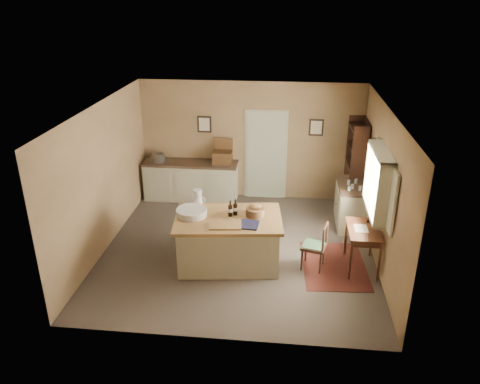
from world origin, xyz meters
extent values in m
plane|color=brown|center=(0.00, 0.00, 0.00)|extent=(5.00, 5.00, 0.00)
cube|color=#9C7A55|center=(0.00, 2.50, 1.35)|extent=(5.00, 0.10, 2.70)
cube|color=#9C7A55|center=(0.00, -2.50, 1.35)|extent=(5.00, 0.10, 2.70)
cube|color=#9C7A55|center=(-2.50, 0.00, 1.35)|extent=(0.10, 5.00, 2.70)
cube|color=#9C7A55|center=(2.50, 0.00, 1.35)|extent=(0.10, 5.00, 2.70)
plane|color=silver|center=(0.00, 0.00, 2.70)|extent=(5.00, 5.00, 0.00)
cube|color=#AEB599|center=(0.35, 2.47, 1.05)|extent=(0.97, 0.06, 2.11)
cube|color=black|center=(-1.05, 2.48, 1.72)|extent=(0.32, 0.02, 0.38)
cube|color=beige|center=(-1.05, 2.47, 1.72)|extent=(0.24, 0.01, 0.30)
cube|color=black|center=(1.45, 2.48, 1.72)|extent=(0.32, 0.02, 0.38)
cube|color=beige|center=(1.45, 2.47, 1.72)|extent=(0.24, 0.01, 0.30)
cube|color=#B6B294|center=(2.38, -0.20, 1.02)|extent=(0.25, 1.32, 0.06)
cube|color=#B6B294|center=(2.38, -0.20, 2.08)|extent=(0.25, 1.32, 0.06)
cube|color=white|center=(2.50, -0.20, 1.55)|extent=(0.01, 1.20, 1.00)
cube|color=#B6B294|center=(2.46, -1.02, 1.55)|extent=(0.04, 0.35, 1.00)
cube|color=#B6B294|center=(2.46, 0.62, 1.55)|extent=(0.04, 0.35, 1.00)
cube|color=#B6B294|center=(-0.13, -0.51, 0.42)|extent=(1.81, 1.25, 0.85)
cube|color=#A47C45|center=(-0.13, -0.51, 0.88)|extent=(1.95, 1.39, 0.06)
cylinder|color=white|center=(-0.77, -0.49, 0.96)|extent=(0.53, 0.53, 0.11)
cube|color=#A47C45|center=(-0.14, -0.80, 0.92)|extent=(0.57, 0.43, 0.03)
cube|color=black|center=(0.20, -0.75, 0.92)|extent=(0.46, 0.38, 0.02)
cylinder|color=brown|center=(0.33, -0.39, 0.98)|extent=(0.32, 0.32, 0.14)
cylinder|color=black|center=(-0.10, -0.44, 1.05)|extent=(0.07, 0.07, 0.29)
cylinder|color=black|center=(-0.02, -0.39, 1.05)|extent=(0.07, 0.07, 0.29)
cube|color=#B6B294|center=(-1.35, 2.20, 0.42)|extent=(2.12, 0.58, 0.85)
cube|color=#332319|center=(-1.35, 2.20, 0.88)|extent=(2.16, 0.61, 0.05)
cube|color=#482C16|center=(-0.61, 2.20, 1.04)|extent=(0.42, 0.32, 0.28)
cylinder|color=#59544F|center=(-2.09, 2.20, 0.99)|extent=(0.36, 0.36, 0.18)
cube|color=#4F1814|center=(1.75, -0.40, 0.00)|extent=(1.19, 1.66, 0.01)
cube|color=#3A1E11|center=(2.20, -0.40, 0.75)|extent=(0.55, 0.89, 0.03)
cube|color=#3A1E11|center=(2.20, -0.40, 0.68)|extent=(0.49, 0.83, 0.10)
cube|color=silver|center=(2.15, -0.40, 0.77)|extent=(0.22, 0.30, 0.01)
cylinder|color=black|center=(2.30, -0.15, 0.79)|extent=(0.05, 0.05, 0.05)
cylinder|color=#3A1E11|center=(1.97, -0.81, 0.36)|extent=(0.04, 0.04, 0.72)
cylinder|color=#3A1E11|center=(2.43, -0.81, 0.36)|extent=(0.04, 0.04, 0.72)
cylinder|color=#3A1E11|center=(1.97, 0.01, 0.36)|extent=(0.04, 0.04, 0.72)
cylinder|color=#3A1E11|center=(2.43, 0.01, 0.36)|extent=(0.04, 0.04, 0.72)
cube|color=#B6B294|center=(2.20, 1.25, 0.42)|extent=(0.58, 1.05, 0.85)
cube|color=#332319|center=(2.20, 1.25, 0.88)|extent=(0.61, 1.09, 0.05)
cylinder|color=silver|center=(2.17, 1.09, 0.95)|extent=(0.25, 0.25, 0.09)
cube|color=black|center=(2.31, 1.56, 1.01)|extent=(0.34, 0.04, 2.03)
cube|color=black|center=(2.31, 2.44, 1.01)|extent=(0.34, 0.04, 2.03)
cube|color=black|center=(2.47, 2.00, 1.01)|extent=(0.02, 0.91, 2.03)
cube|color=black|center=(2.31, 2.00, 0.05)|extent=(0.34, 0.87, 0.03)
cube|color=black|center=(2.31, 2.00, 0.56)|extent=(0.34, 0.87, 0.03)
cube|color=black|center=(2.31, 2.00, 1.06)|extent=(0.34, 0.87, 0.03)
cube|color=black|center=(2.31, 2.00, 1.47)|extent=(0.34, 0.87, 0.03)
cube|color=black|center=(2.31, 2.00, 1.88)|extent=(0.34, 0.87, 0.03)
cylinder|color=white|center=(2.31, 2.00, 1.12)|extent=(0.12, 0.12, 0.11)
camera|label=1|loc=(0.84, -7.65, 4.53)|focal=35.00mm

